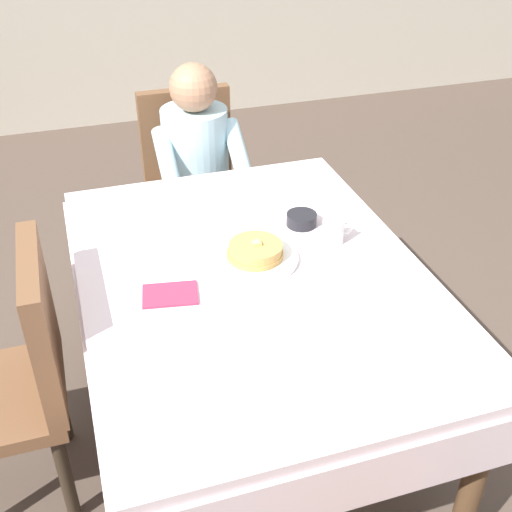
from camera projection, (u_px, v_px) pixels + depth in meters
ground_plane at (254, 429)px, 2.50m from camera, size 14.00×14.00×0.00m
dining_table_main at (253, 295)px, 2.14m from camera, size 1.12×1.52×0.74m
chair_diner at (192, 175)px, 3.15m from camera, size 0.44×0.45×0.93m
diner_person at (198, 163)px, 2.95m from camera, size 0.40×0.43×1.12m
chair_left_side at (18, 371)px, 2.01m from camera, size 0.45×0.44×0.93m
plate_breakfast at (256, 259)px, 2.14m from camera, size 0.28×0.28×0.02m
breakfast_stack at (255, 251)px, 2.13m from camera, size 0.19×0.19×0.06m
cup_coffee at (334, 231)px, 2.22m from camera, size 0.11×0.08×0.08m
bowl_butter at (302, 219)px, 2.33m from camera, size 0.11×0.11×0.04m
fork_left_of_plate at (202, 273)px, 2.08m from camera, size 0.03×0.18×0.00m
knife_right_of_plate at (312, 254)px, 2.18m from camera, size 0.03×0.20×0.00m
spoon_near_edge at (305, 320)px, 1.88m from camera, size 0.15×0.05×0.00m
napkin_folded at (170, 294)px, 1.99m from camera, size 0.19×0.15×0.01m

